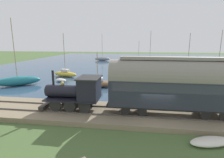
# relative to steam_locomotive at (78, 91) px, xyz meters

# --- Properties ---
(ground_plane) EXTENTS (200.00, 200.00, 0.00)m
(ground_plane) POSITION_rel_steam_locomotive_xyz_m (-0.56, -6.75, -2.18)
(ground_plane) COLOR #476033
(harbor_water) EXTENTS (80.00, 80.00, 0.01)m
(harbor_water) POSITION_rel_steam_locomotive_xyz_m (42.81, -6.75, -2.18)
(harbor_water) COLOR #2D4760
(harbor_water) RESTS_ON ground
(rail_embankment) EXTENTS (5.03, 56.00, 0.54)m
(rail_embankment) POSITION_rel_steam_locomotive_xyz_m (-0.00, -6.75, -1.97)
(rail_embankment) COLOR #84755B
(rail_embankment) RESTS_ON ground
(steam_locomotive) EXTENTS (2.45, 5.31, 3.43)m
(steam_locomotive) POSITION_rel_steam_locomotive_xyz_m (0.00, 0.00, 0.00)
(steam_locomotive) COLOR black
(steam_locomotive) RESTS_ON rail_embankment
(passenger_coach) EXTENTS (2.50, 10.72, 4.74)m
(passenger_coach) POSITION_rel_steam_locomotive_xyz_m (-0.00, -8.03, 0.95)
(passenger_coach) COLOR black
(passenger_coach) RESTS_ON rail_embankment
(sailboat_brown) EXTENTS (2.67, 5.37, 5.01)m
(sailboat_brown) POSITION_rel_steam_locomotive_xyz_m (9.66, 0.45, -1.64)
(sailboat_brown) COLOR brown
(sailboat_brown) RESTS_ON harbor_water
(sailboat_green) EXTENTS (2.31, 4.36, 9.29)m
(sailboat_green) POSITION_rel_steam_locomotive_xyz_m (34.04, -8.57, -1.52)
(sailboat_green) COLOR #236B42
(sailboat_green) RESTS_ON harbor_water
(sailboat_black) EXTENTS (1.82, 4.37, 6.86)m
(sailboat_black) POSITION_rel_steam_locomotive_xyz_m (44.16, -5.66, -1.42)
(sailboat_black) COLOR black
(sailboat_black) RESTS_ON harbor_water
(sailboat_white) EXTENTS (3.00, 4.53, 8.58)m
(sailboat_white) POSITION_rel_steam_locomotive_xyz_m (21.17, -20.46, -1.64)
(sailboat_white) COLOR white
(sailboat_white) RESTS_ON harbor_water
(sailboat_teal) EXTENTS (4.79, 6.22, 9.72)m
(sailboat_teal) POSITION_rel_steam_locomotive_xyz_m (8.91, 12.52, -1.46)
(sailboat_teal) COLOR #1E707A
(sailboat_teal) RESTS_ON harbor_water
(sailboat_red) EXTENTS (1.74, 3.98, 8.09)m
(sailboat_red) POSITION_rel_steam_locomotive_xyz_m (21.24, -14.95, -1.60)
(sailboat_red) COLOR #B72D23
(sailboat_red) RESTS_ON harbor_water
(sailboat_gray) EXTENTS (1.68, 5.24, 9.17)m
(sailboat_gray) POSITION_rel_steam_locomotive_xyz_m (45.69, 6.87, -1.49)
(sailboat_gray) COLOR gray
(sailboat_gray) RESTS_ON harbor_water
(sailboat_yellow) EXTENTS (2.51, 5.13, 7.99)m
(sailboat_yellow) POSITION_rel_steam_locomotive_xyz_m (16.57, 8.24, -1.60)
(sailboat_yellow) COLOR gold
(sailboat_yellow) RESTS_ON harbor_water
(rowboat_far_out) EXTENTS (1.74, 2.56, 0.41)m
(rowboat_far_out) POSITION_rel_steam_locomotive_xyz_m (7.61, -7.96, -1.97)
(rowboat_far_out) COLOR beige
(rowboat_far_out) RESTS_ON harbor_water
(rowboat_near_shore) EXTENTS (1.02, 2.92, 0.40)m
(rowboat_near_shore) POSITION_rel_steam_locomotive_xyz_m (7.18, -14.72, -1.97)
(rowboat_near_shore) COLOR #B7B2A3
(rowboat_near_shore) RESTS_ON harbor_water
(rowboat_off_pier) EXTENTS (1.68, 2.27, 0.53)m
(rowboat_off_pier) POSITION_rel_steam_locomotive_xyz_m (12.28, 7.20, -1.91)
(rowboat_off_pier) COLOR silver
(rowboat_off_pier) RESTS_ON harbor_water
(beached_dinghy) EXTENTS (1.88, 3.00, 0.44)m
(beached_dinghy) POSITION_rel_steam_locomotive_xyz_m (-3.53, -9.87, -1.96)
(beached_dinghy) COLOR beige
(beached_dinghy) RESTS_ON ground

